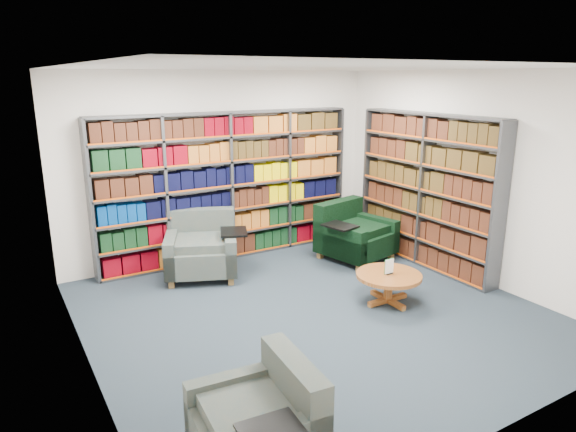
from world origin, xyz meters
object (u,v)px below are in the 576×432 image
chair_teal_left (202,249)px  coffee_table (389,280)px  chair_teal_front (265,422)px  chair_green_right (351,236)px

chair_teal_left → coffee_table: 2.65m
chair_teal_left → chair_teal_front: size_ratio=1.28×
chair_teal_left → chair_green_right: (2.22, -0.56, -0.01)m
chair_teal_left → chair_green_right: bearing=-14.0°
chair_teal_left → chair_teal_front: chair_teal_left is taller
chair_teal_left → coffee_table: (1.60, -2.11, -0.05)m
chair_green_right → coffee_table: chair_green_right is taller
chair_teal_left → chair_green_right: 2.29m
chair_green_right → coffee_table: bearing=-111.9°
chair_teal_left → coffee_table: chair_teal_left is taller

